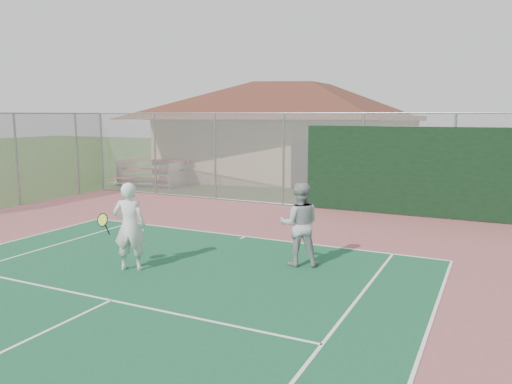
# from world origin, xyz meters

# --- Properties ---
(back_fence) EXTENTS (20.08, 0.11, 3.53)m
(back_fence) POSITION_xyz_m (2.11, 16.98, 1.67)
(back_fence) COLOR gray
(back_fence) RESTS_ON ground
(side_fence_left) EXTENTS (0.08, 9.00, 3.50)m
(side_fence_left) POSITION_xyz_m (-10.00, 12.50, 1.75)
(side_fence_left) COLOR gray
(side_fence_left) RESTS_ON ground
(clubhouse) EXTENTS (15.69, 11.91, 6.13)m
(clubhouse) POSITION_xyz_m (-4.01, 25.44, 3.11)
(clubhouse) COLOR tan
(clubhouse) RESTS_ON ground
(bleachers) EXTENTS (3.57, 2.38, 1.24)m
(bleachers) POSITION_xyz_m (-9.01, 19.25, 0.66)
(bleachers) COLOR #A73326
(bleachers) RESTS_ON ground
(player_white_front) EXTENTS (1.08, 0.77, 1.97)m
(player_white_front) POSITION_xyz_m (-0.91, 8.05, 0.99)
(player_white_front) COLOR silver
(player_white_front) RESTS_ON ground
(player_grey_back) EXTENTS (1.13, 1.02, 1.91)m
(player_grey_back) POSITION_xyz_m (2.34, 10.02, 0.96)
(player_grey_back) COLOR #A1A3A6
(player_grey_back) RESTS_ON ground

